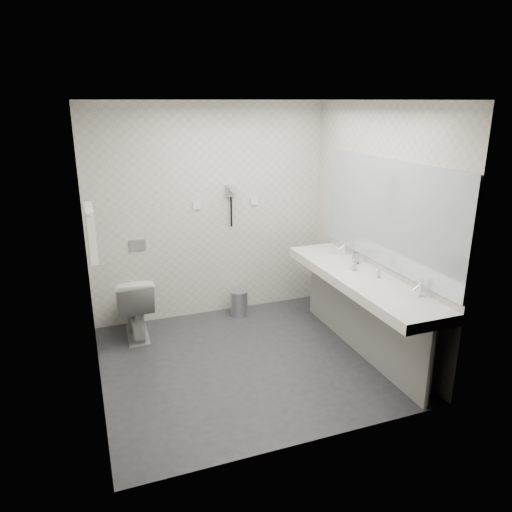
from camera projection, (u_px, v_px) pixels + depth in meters
name	position (u px, v px, depth m)	size (l,w,h in m)	color
floor	(247.00, 361.00, 4.85)	(2.80, 2.80, 0.00)	#27272C
ceiling	(246.00, 100.00, 4.09)	(2.80, 2.80, 0.00)	silver
wall_back	(210.00, 213.00, 5.63)	(2.80, 2.80, 0.00)	beige
wall_front	(309.00, 291.00, 3.31)	(2.80, 2.80, 0.00)	beige
wall_left	(87.00, 258.00, 4.01)	(2.60, 2.60, 0.00)	beige
wall_right	(376.00, 229.00, 4.93)	(2.60, 2.60, 0.00)	beige
vanity_counter	(360.00, 280.00, 4.80)	(0.55, 2.20, 0.10)	silver
vanity_panel	(359.00, 318.00, 4.94)	(0.03, 2.15, 0.75)	gray
vanity_post_near	(430.00, 368.00, 4.02)	(0.06, 0.06, 0.75)	silver
vanity_post_far	(316.00, 283.00, 5.88)	(0.06, 0.06, 0.75)	silver
mirror	(388.00, 214.00, 4.69)	(0.02, 2.20, 1.05)	#B2BCC6
basin_near	(401.00, 300.00, 4.21)	(0.40, 0.31, 0.05)	silver
basin_far	(329.00, 257.00, 5.37)	(0.40, 0.31, 0.05)	silver
faucet_near	(420.00, 288.00, 4.25)	(0.04, 0.04, 0.15)	silver
faucet_far	(345.00, 248.00, 5.41)	(0.04, 0.04, 0.15)	silver
soap_bottle_a	(353.00, 265.00, 4.90)	(0.05, 0.05, 0.11)	beige
soap_bottle_c	(378.00, 272.00, 4.69)	(0.04, 0.04, 0.11)	beige
glass_left	(356.00, 258.00, 5.11)	(0.07, 0.07, 0.12)	silver
glass_right	(355.00, 257.00, 5.15)	(0.06, 0.06, 0.11)	silver
toilet	(135.00, 306.00, 5.28)	(0.40, 0.71, 0.72)	silver
flush_plate	(138.00, 245.00, 5.43)	(0.18, 0.02, 0.12)	#B2B5BA
pedal_bin	(239.00, 303.00, 5.86)	(0.21, 0.21, 0.30)	#B2B5BA
bin_lid	(239.00, 291.00, 5.81)	(0.21, 0.21, 0.01)	#B2B5BA
towel_rail	(87.00, 209.00, 4.42)	(0.02, 0.02, 0.62)	silver
towel_near	(92.00, 236.00, 4.37)	(0.07, 0.24, 0.48)	white
towel_far	(90.00, 229.00, 4.62)	(0.07, 0.24, 0.48)	white
dryer_cradle	(231.00, 191.00, 5.61)	(0.10, 0.04, 0.14)	gray
dryer_barrel	(232.00, 189.00, 5.54)	(0.08, 0.08, 0.14)	gray
dryer_cord	(231.00, 212.00, 5.67)	(0.02, 0.02, 0.35)	black
switch_plate_a	(197.00, 205.00, 5.54)	(0.09, 0.02, 0.09)	silver
switch_plate_b	(254.00, 201.00, 5.77)	(0.09, 0.02, 0.09)	silver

